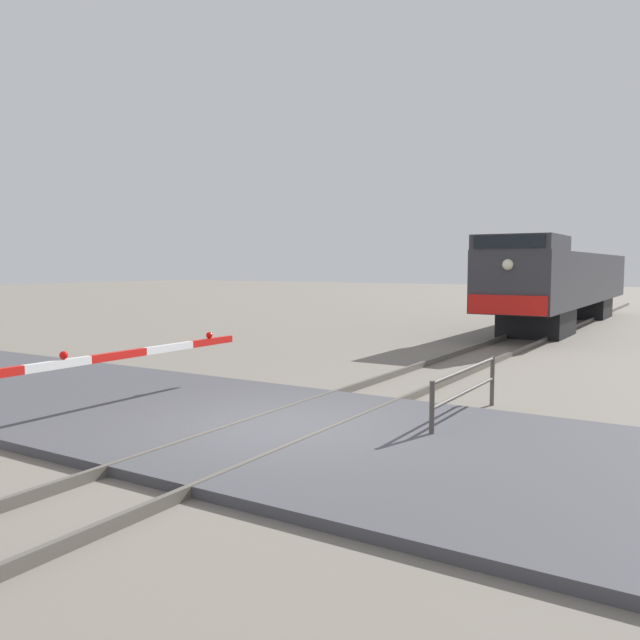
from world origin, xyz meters
The scene contains 6 objects.
ground_plane centered at (0.00, 0.00, 0.00)m, with size 160.00×160.00×0.00m, color slate.
rail_track_left centered at (-0.72, 0.00, 0.07)m, with size 0.08×80.00×0.15m, color #59544C.
rail_track_right centered at (0.72, 0.00, 0.07)m, with size 0.08×80.00×0.15m, color #59544C.
road_surface centered at (0.00, 0.00, 0.07)m, with size 36.00×5.78×0.14m, color #47474C.
locomotive centered at (0.00, 21.70, 1.98)m, with size 2.71×18.68×3.72m.
guard_railing centered at (2.22, 2.31, 0.63)m, with size 0.08×3.14×0.95m.
Camera 1 is at (5.81, -8.22, 2.69)m, focal length 35.96 mm.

